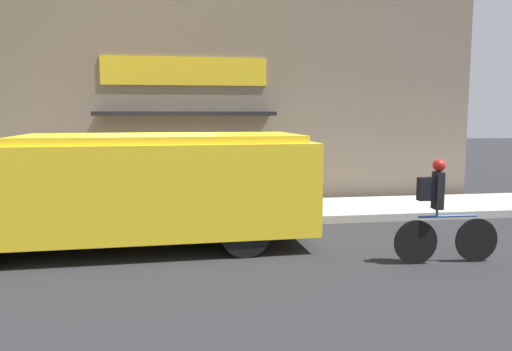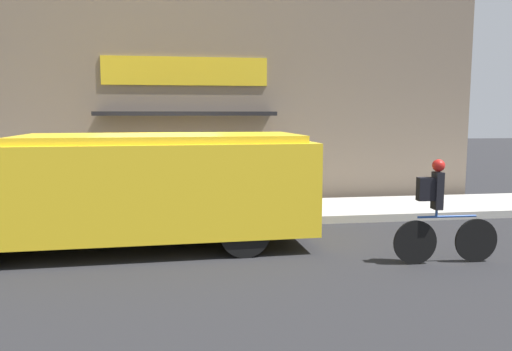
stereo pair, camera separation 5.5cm
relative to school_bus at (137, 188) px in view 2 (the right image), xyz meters
name	(u,v)px [view 2 (the right image)]	position (x,y,z in m)	size (l,w,h in m)	color
ground_plane	(161,230)	(0.33, 1.27, -1.06)	(70.00, 70.00, 0.00)	#232326
sidewalk	(163,214)	(0.33, 2.41, -0.97)	(28.00, 2.28, 0.17)	#ADAAA3
storefront	(163,92)	(0.34, 3.96, 1.83)	(16.53, 1.12, 5.79)	#756656
school_bus	(137,188)	(0.00, 0.00, 0.00)	(6.81, 2.75, 1.98)	yellow
cyclist	(440,215)	(4.75, -1.73, -0.28)	(1.71, 0.20, 1.65)	black
trash_bin	(107,194)	(-0.89, 2.58, -0.51)	(0.48, 0.48, 0.75)	slate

